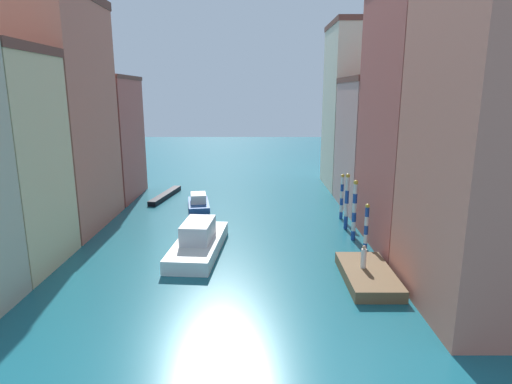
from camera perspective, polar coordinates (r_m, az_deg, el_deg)
The scene contains 16 objects.
ground_plane at distance 45.50m, azimuth -3.01°, elevation -2.40°, with size 154.00×154.00×0.00m, color #196070.
building_left_2 at distance 42.59m, azimuth -25.46°, elevation 9.40°, with size 8.15×11.66×20.61m.
building_left_3 at distance 52.94m, azimuth -20.09°, elevation 6.76°, with size 8.15×9.77×14.03m.
building_right_0 at distance 26.55m, azimuth 30.31°, elevation 7.69°, with size 8.15×10.15×20.88m.
building_right_1 at distance 36.26m, azimuth 21.78°, elevation 9.29°, with size 8.15×11.51×20.60m.
building_right_2 at distance 47.17m, azimuth 16.46°, elevation 6.16°, with size 8.15×10.80×13.73m.
building_right_3 at distance 57.30m, azimuth 13.67°, elevation 10.93°, with size 8.15×10.21×20.65m.
waterfront_dock at distance 29.70m, azimuth 14.71°, elevation -10.69°, with size 3.15×6.55×0.76m.
person_on_dock at distance 29.58m, azimuth 14.19°, elevation -8.45°, with size 0.36×0.36×1.56m.
mooring_pole_0 at distance 34.20m, azimuth 14.52°, elevation -4.60°, with size 0.34×0.34×3.89m.
mooring_pole_1 at distance 36.56m, azimuth 13.02°, elevation -2.32°, with size 0.39×0.39×5.15m.
mooring_pole_2 at distance 39.39m, azimuth 12.04°, elevation -1.18°, with size 0.38×0.38×5.13m.
mooring_pole_3 at distance 42.58m, azimuth 11.40°, elevation -0.54°, with size 0.34×0.34×4.48m.
vaporetto_white at distance 33.80m, azimuth -7.65°, elevation -6.53°, with size 3.99×9.68×2.48m.
gondola_black at distance 51.81m, azimuth -11.94°, elevation -0.43°, with size 2.28×8.50×0.55m.
motorboat_0 at distance 46.69m, azimuth -7.64°, elevation -1.38°, with size 3.03×5.72×1.55m.
Camera 1 is at (2.41, -19.29, 12.14)m, focal length 30.01 mm.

